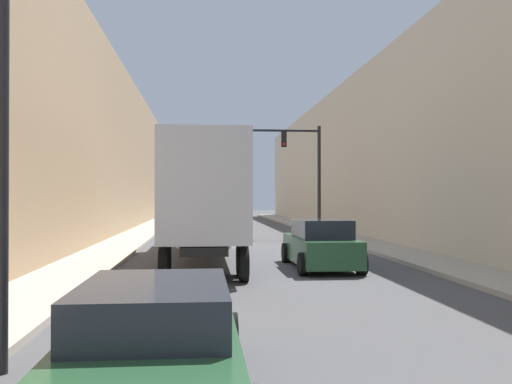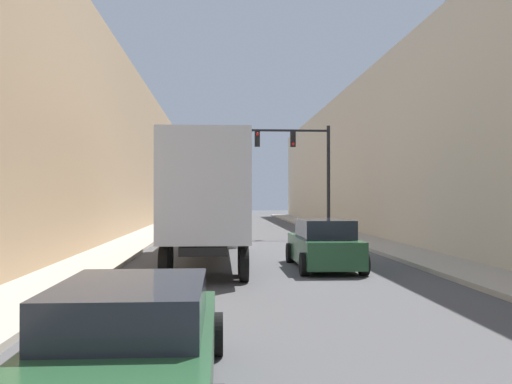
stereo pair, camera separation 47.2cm
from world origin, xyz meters
name	(u,v)px [view 1 (the left image)]	position (x,y,z in m)	size (l,w,h in m)	color
sidewalk_right	(343,237)	(6.01, 30.00, 0.07)	(2.21, 80.00, 0.15)	#B2A899
sidewalk_left	(132,238)	(-6.01, 30.00, 0.07)	(2.21, 80.00, 0.15)	#B2A899
building_right	(411,153)	(10.12, 30.00, 4.98)	(6.00, 80.00, 9.96)	beige
building_left	(57,143)	(-10.12, 30.00, 5.38)	(6.00, 80.00, 10.77)	tan
semi_truck	(204,197)	(-2.04, 19.29, 2.38)	(2.51, 14.38, 4.23)	silver
sedan_car	(155,341)	(-2.63, 4.38, 0.66)	(2.15, 4.61, 1.37)	#234C2D
suv_car	(320,245)	(1.82, 16.22, 0.78)	(2.05, 4.82, 1.64)	#234C2D
traffic_signal_gantry	(294,160)	(3.28, 30.60, 4.54)	(6.39, 0.35, 6.57)	black
street_lamp	(3,0)	(-4.75, 5.46, 5.02)	(0.44, 0.44, 8.00)	black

